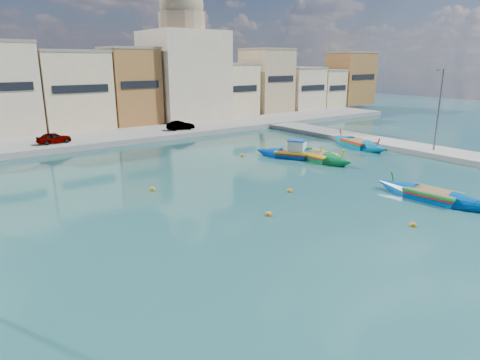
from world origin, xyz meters
name	(u,v)px	position (x,y,z in m)	size (l,w,h in m)	color
ground	(370,209)	(0.00, 0.00, 0.00)	(160.00, 160.00, 0.00)	#143A3E
north_quay	(145,134)	(0.00, 32.00, 0.30)	(80.00, 8.00, 0.60)	gray
north_townhouses	(165,88)	(6.68, 39.36, 5.00)	(83.20, 7.87, 10.19)	beige
church_block	(183,62)	(10.00, 40.00, 8.41)	(10.00, 10.00, 19.10)	beige
quay_street_lamp	(438,109)	(17.44, 6.00, 4.34)	(1.18, 0.16, 8.00)	#595B60
parked_cars	(28,140)	(-12.97, 30.50, 1.19)	(29.02, 2.52, 1.27)	#4C1919
luzzu_blue_cabin	(293,154)	(6.07, 13.18, 0.32)	(5.23, 7.20, 2.59)	#003BAB
luzzu_cyan_mid	(358,144)	(15.00, 12.85, 0.27)	(4.04, 8.83, 2.54)	#006F9E
luzzu_green	(317,157)	(7.13, 11.12, 0.27)	(2.15, 8.02, 2.52)	#0A6E32
luzzu_blue_south	(433,197)	(4.71, -1.30, 0.24)	(2.51, 8.24, 2.34)	#0049A3
mooring_buoys	(307,187)	(0.15, 5.50, 0.08)	(23.79, 19.88, 0.36)	orange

